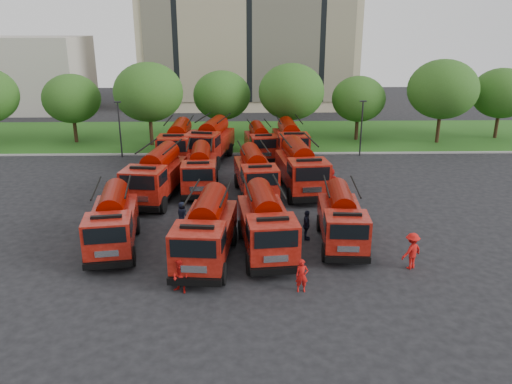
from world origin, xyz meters
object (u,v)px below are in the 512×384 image
at_px(fire_truck_0, 113,221).
at_px(fire_truck_8, 178,143).
at_px(firefighter_5, 331,191).
at_px(fire_truck_1, 206,230).
at_px(fire_truck_10, 260,142).
at_px(fire_truck_2, 266,223).
at_px(firefighter_0, 301,291).
at_px(firefighter_3, 410,268).
at_px(fire_truck_11, 290,141).
at_px(fire_truck_5, 200,169).
at_px(firefighter_4, 182,226).
at_px(fire_truck_7, 301,168).
at_px(fire_truck_9, 211,141).
at_px(fire_truck_3, 342,218).
at_px(firefighter_1, 181,292).
at_px(fire_truck_4, 156,175).
at_px(fire_truck_6, 255,173).
at_px(firefighter_2, 306,239).

bearing_deg(fire_truck_0, fire_truck_8, 77.03).
bearing_deg(firefighter_5, fire_truck_1, 77.04).
bearing_deg(fire_truck_10, fire_truck_2, -97.12).
xyz_separation_m(fire_truck_8, firefighter_0, (8.34, -22.47, -1.76)).
relative_size(fire_truck_8, firefighter_3, 4.09).
relative_size(fire_truck_2, fire_truck_11, 0.96).
bearing_deg(firefighter_0, fire_truck_5, 109.56).
height_order(firefighter_0, firefighter_4, firefighter_0).
height_order(fire_truck_7, fire_truck_10, fire_truck_7).
relative_size(fire_truck_9, firefighter_4, 5.38).
height_order(fire_truck_3, firefighter_1, fire_truck_3).
distance_m(fire_truck_8, fire_truck_11, 9.85).
bearing_deg(firefighter_4, firefighter_0, 169.27).
height_order(fire_truck_4, fire_truck_9, fire_truck_9).
distance_m(fire_truck_0, fire_truck_5, 10.65).
relative_size(fire_truck_6, fire_truck_10, 1.07).
relative_size(fire_truck_5, fire_truck_8, 0.90).
bearing_deg(fire_truck_9, firefighter_5, -31.66).
distance_m(fire_truck_0, firefighter_2, 10.76).
distance_m(firefighter_2, firefighter_5, 9.07).
bearing_deg(firefighter_1, fire_truck_7, 93.79).
bearing_deg(fire_truck_1, fire_truck_0, 168.11).
distance_m(fire_truck_10, fire_truck_11, 2.77).
relative_size(fire_truck_6, firefighter_4, 4.70).
xyz_separation_m(fire_truck_7, firefighter_2, (-0.60, -8.75, -1.75)).
bearing_deg(fire_truck_9, firefighter_0, -64.86).
distance_m(fire_truck_3, firefighter_2, 2.43).
distance_m(fire_truck_0, firefighter_4, 4.73).
relative_size(fire_truck_0, fire_truck_8, 0.91).
distance_m(fire_truck_0, fire_truck_7, 14.70).
distance_m(fire_truck_1, firefighter_1, 3.87).
bearing_deg(fire_truck_0, firefighter_5, 26.42).
distance_m(firefighter_2, firefighter_4, 7.61).
height_order(fire_truck_0, fire_truck_6, fire_truck_6).
bearing_deg(fire_truck_2, fire_truck_11, 75.48).
distance_m(fire_truck_5, firefighter_2, 11.47).
distance_m(fire_truck_2, firefighter_2, 3.20).
bearing_deg(firefighter_3, firefighter_5, -112.53).
bearing_deg(fire_truck_7, fire_truck_8, 135.38).
relative_size(fire_truck_2, fire_truck_8, 0.94).
xyz_separation_m(fire_truck_0, fire_truck_8, (1.39, 17.45, 0.22)).
height_order(fire_truck_7, fire_truck_8, fire_truck_8).
bearing_deg(fire_truck_7, firefighter_1, -121.48).
distance_m(fire_truck_5, firefighter_0, 16.10).
bearing_deg(fire_truck_6, fire_truck_0, -138.91).
bearing_deg(firefighter_2, fire_truck_1, 116.64).
height_order(fire_truck_1, firefighter_0, fire_truck_1).
distance_m(fire_truck_6, fire_truck_8, 10.87).
relative_size(fire_truck_0, firefighter_5, 4.07).
relative_size(fire_truck_7, firefighter_4, 5.14).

